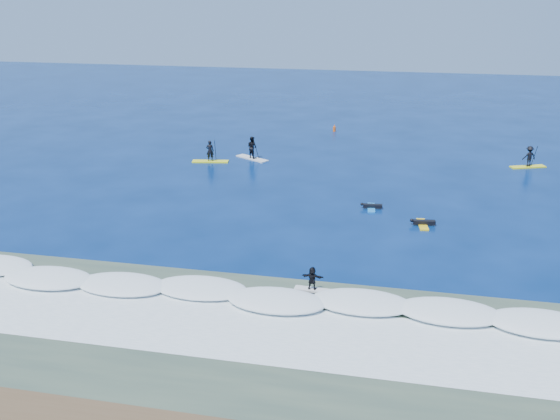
% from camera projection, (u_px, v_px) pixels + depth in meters
% --- Properties ---
extents(ground, '(160.00, 160.00, 0.00)m').
position_uv_depth(ground, '(296.00, 226.00, 39.55)').
color(ground, '#031B46').
rests_on(ground, ground).
extents(shallow_water, '(90.00, 13.00, 0.01)m').
position_uv_depth(shallow_water, '(236.00, 341.00, 26.65)').
color(shallow_water, '#324539').
rests_on(shallow_water, ground).
extents(breaking_wave, '(40.00, 6.00, 0.30)m').
position_uv_depth(breaking_wave, '(258.00, 299.00, 30.34)').
color(breaking_wave, white).
rests_on(breaking_wave, ground).
extents(whitewater, '(34.00, 5.00, 0.02)m').
position_uv_depth(whitewater, '(242.00, 330.00, 27.57)').
color(whitewater, silver).
rests_on(whitewater, ground).
extents(sup_paddler_left, '(3.22, 1.30, 2.20)m').
position_uv_depth(sup_paddler_left, '(210.00, 154.00, 53.95)').
color(sup_paddler_left, yellow).
rests_on(sup_paddler_left, ground).
extents(sup_paddler_center, '(3.29, 2.46, 2.35)m').
position_uv_depth(sup_paddler_center, '(252.00, 149.00, 54.83)').
color(sup_paddler_center, silver).
rests_on(sup_paddler_center, ground).
extents(sup_paddler_right, '(3.07, 1.83, 2.11)m').
position_uv_depth(sup_paddler_right, '(529.00, 158.00, 52.28)').
color(sup_paddler_right, yellow).
rests_on(sup_paddler_right, ground).
extents(prone_paddler_near, '(1.62, 2.08, 0.42)m').
position_uv_depth(prone_paddler_near, '(423.00, 223.00, 39.68)').
color(prone_paddler_near, yellow).
rests_on(prone_paddler_near, ground).
extents(prone_paddler_far, '(1.50, 1.92, 0.39)m').
position_uv_depth(prone_paddler_far, '(371.00, 207.00, 42.67)').
color(prone_paddler_far, blue).
rests_on(prone_paddler_far, ground).
extents(wave_surfer, '(1.78, 0.57, 1.27)m').
position_uv_depth(wave_surfer, '(312.00, 280.00, 30.61)').
color(wave_surfer, silver).
rests_on(wave_surfer, breaking_wave).
extents(marker_buoy, '(0.31, 0.31, 0.75)m').
position_uv_depth(marker_buoy, '(334.00, 128.00, 65.53)').
color(marker_buoy, '#D44F12').
rests_on(marker_buoy, ground).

